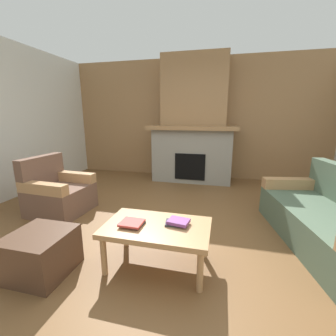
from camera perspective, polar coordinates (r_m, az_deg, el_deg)
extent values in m
plane|color=brown|center=(2.84, -1.35, -17.28)|extent=(9.00, 9.00, 0.00)
cube|color=#997047|center=(5.40, 7.02, 12.19)|extent=(6.00, 0.12, 2.70)
cube|color=gray|center=(5.07, 6.22, 3.33)|extent=(1.70, 0.70, 1.15)
cube|color=black|center=(4.79, 5.64, 0.37)|extent=(0.64, 0.08, 0.56)
cube|color=#997047|center=(4.95, 6.33, 10.26)|extent=(1.90, 0.82, 0.08)
cube|color=#997047|center=(5.12, 6.79, 19.04)|extent=(1.40, 0.50, 1.47)
cube|color=#4C604C|center=(3.17, 35.18, -12.45)|extent=(1.15, 1.92, 0.40)
cube|color=tan|center=(3.74, 29.26, -3.47)|extent=(0.86, 0.31, 0.15)
cube|color=brown|center=(3.80, -25.58, -7.22)|extent=(0.80, 0.80, 0.40)
cube|color=brown|center=(3.89, -29.58, -0.63)|extent=(0.18, 0.77, 0.45)
cube|color=tan|center=(3.51, -29.42, -4.54)|extent=(0.77, 0.18, 0.15)
cube|color=tan|center=(3.94, -22.97, -2.06)|extent=(0.77, 0.18, 0.15)
cube|color=tan|center=(2.20, -2.84, -14.95)|extent=(1.00, 0.60, 0.05)
cylinder|color=tan|center=(2.28, -16.07, -20.73)|extent=(0.06, 0.06, 0.38)
cylinder|color=tan|center=(2.05, 8.19, -24.63)|extent=(0.06, 0.06, 0.38)
cylinder|color=tan|center=(2.64, -10.78, -15.35)|extent=(0.06, 0.06, 0.38)
cylinder|color=tan|center=(2.45, 9.36, -17.78)|extent=(0.06, 0.06, 0.38)
cube|color=#4C3323|center=(2.51, -29.64, -18.36)|extent=(0.52, 0.52, 0.40)
cube|color=#2D2D33|center=(2.22, -9.23, -13.80)|extent=(0.24, 0.20, 0.02)
cube|color=#B23833|center=(2.19, -9.25, -13.62)|extent=(0.21, 0.19, 0.02)
cube|color=#2D2D33|center=(2.21, 2.05, -13.84)|extent=(0.22, 0.17, 0.02)
cube|color=#7A3D84|center=(2.18, 2.70, -13.47)|extent=(0.22, 0.18, 0.03)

